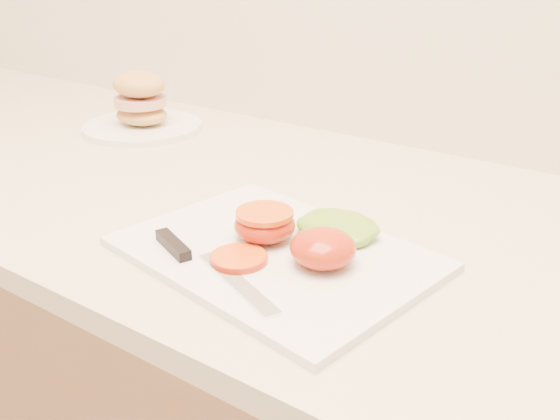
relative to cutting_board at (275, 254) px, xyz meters
The scene contains 7 objects.
cutting_board is the anchor object (origin of this frame).
tomato_half_dome 0.07m from the cutting_board, ahead, with size 0.07×0.07×0.04m, color #B42D12.
tomato_half_cut 0.04m from the cutting_board, 149.15° to the left, with size 0.07×0.07×0.04m.
tomato_slice_0 0.05m from the cutting_board, 110.61° to the right, with size 0.06×0.06×0.01m, color #D35919.
lettuce_leaf_0 0.08m from the cutting_board, 59.97° to the left, with size 0.10×0.07×0.02m, color #72B22F.
knife 0.09m from the cutting_board, 125.86° to the right, with size 0.21×0.07×0.01m.
sandwich_plate 0.56m from the cutting_board, 151.55° to the left, with size 0.22×0.22×0.11m.
Camera 1 is at (0.15, 1.03, 1.26)m, focal length 40.00 mm.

